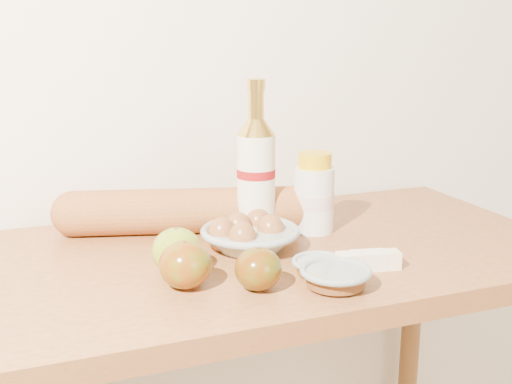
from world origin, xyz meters
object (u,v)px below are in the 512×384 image
at_px(cream_bottle, 314,195).
at_px(egg_bowl, 249,235).
at_px(table, 250,312).
at_px(bourbon_bottle, 256,174).
at_px(baguette, 189,211).

distance_m(cream_bottle, egg_bowl, 0.18).
bearing_deg(table, cream_bottle, 22.14).
height_order(bourbon_bottle, baguette, bourbon_bottle).
height_order(table, cream_bottle, cream_bottle).
bearing_deg(bourbon_bottle, baguette, 160.37).
xyz_separation_m(table, baguette, (-0.08, 0.15, 0.17)).
xyz_separation_m(table, bourbon_bottle, (0.04, 0.08, 0.25)).
bearing_deg(egg_bowl, cream_bottle, 19.37).
distance_m(table, egg_bowl, 0.15).
xyz_separation_m(bourbon_bottle, baguette, (-0.12, 0.07, -0.08)).
bearing_deg(cream_bottle, baguette, 157.98).
height_order(bourbon_bottle, egg_bowl, bourbon_bottle).
bearing_deg(bourbon_bottle, egg_bowl, -111.05).
xyz_separation_m(bourbon_bottle, egg_bowl, (-0.04, -0.07, -0.10)).
relative_size(cream_bottle, egg_bowl, 0.67).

